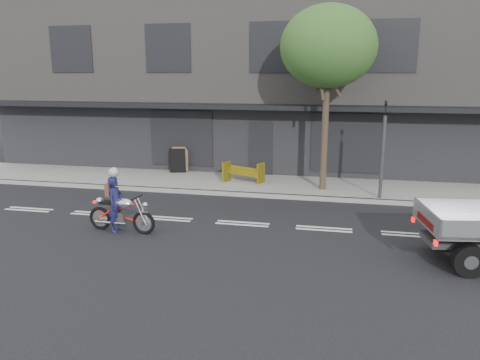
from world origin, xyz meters
The scene contains 10 objects.
ground centered at (0.00, 0.00, 0.00)m, with size 80.00×80.00×0.00m, color black.
sidewalk centered at (0.00, 4.70, 0.07)m, with size 32.00×3.20×0.15m, color gray.
kerb centered at (0.00, 3.10, 0.07)m, with size 32.00×0.20×0.15m, color gray.
building_main centered at (0.00, 11.30, 4.00)m, with size 26.00×10.00×8.00m, color slate.
street_tree centered at (2.20, 4.20, 5.28)m, with size 3.40×3.40×6.74m.
traffic_light_pole centered at (4.20, 3.35, 1.65)m, with size 0.12×0.12×3.50m.
motorcycle centered at (-3.22, -1.38, 0.55)m, with size 2.09×0.61×1.07m.
rider centered at (-3.37, -1.38, 0.79)m, with size 0.58×0.38×1.59m, color #171840.
construction_barrier centered at (-0.91, 4.46, 0.57)m, with size 1.49×0.59×0.83m, color #D9B70B, non-canonical shape.
sandwich_board centered at (-4.04, 5.77, 0.70)m, with size 0.69×0.46×1.09m, color black, non-canonical shape.
Camera 1 is at (2.66, -13.06, 4.43)m, focal length 35.00 mm.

